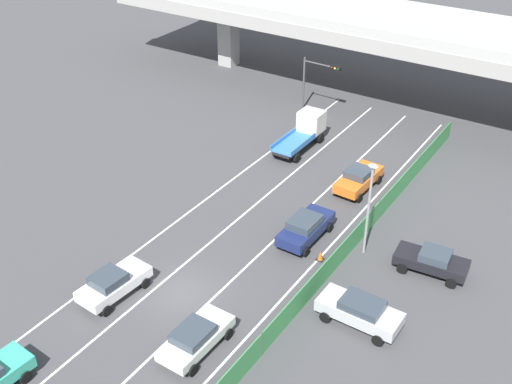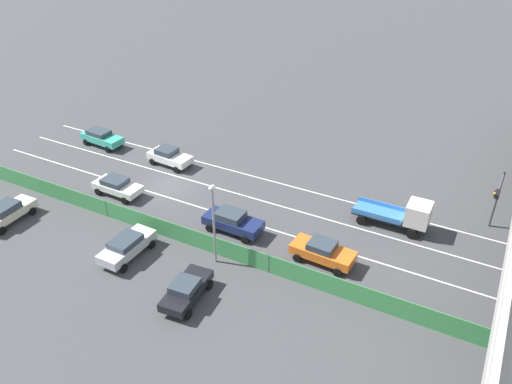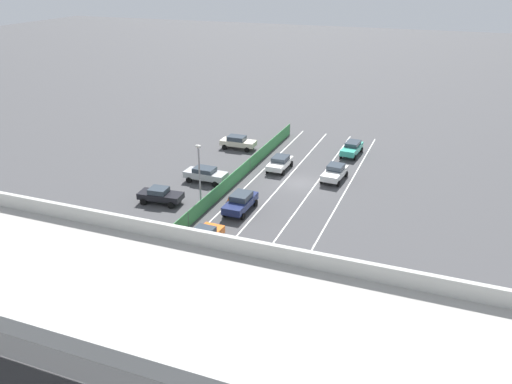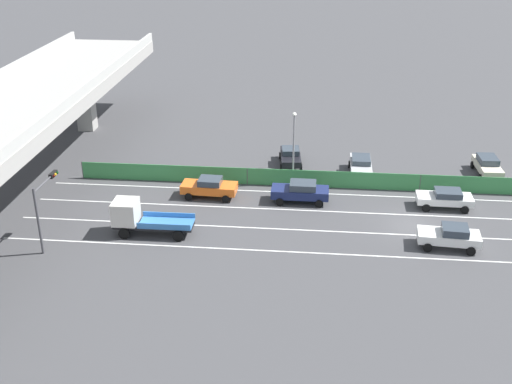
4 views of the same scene
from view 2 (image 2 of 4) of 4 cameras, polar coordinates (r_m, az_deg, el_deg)
ground_plane at (r=46.11m, az=-9.69°, el=0.73°), size 300.00×300.00×0.00m
lane_line_left_edge at (r=46.86m, az=-0.32°, el=1.78°), size 0.14×47.70×0.01m
lane_line_mid_left at (r=44.39m, az=-2.35°, el=-0.11°), size 0.14×47.70×0.01m
lane_line_mid_right at (r=42.04m, az=-4.61°, el=-2.22°), size 0.14×47.70×0.01m
lane_line_right_edge at (r=39.81m, az=-7.14°, el=-4.56°), size 0.14×47.70×0.01m
green_fence at (r=38.53m, az=-8.31°, el=-4.68°), size 0.10×43.80×1.51m
car_hatchback_white at (r=49.07m, az=-9.64°, el=3.96°), size 2.31×4.40×1.65m
car_taxi_orange at (r=36.57m, az=7.44°, el=-6.56°), size 2.20×4.59×1.66m
car_sedan_navy at (r=39.24m, az=-2.65°, el=-3.24°), size 2.10×4.63×1.71m
car_sedan_white at (r=45.33m, az=-15.23°, el=0.68°), size 2.10×4.36×1.51m
car_taxi_teal at (r=54.35m, az=-16.85°, el=5.87°), size 2.19×4.65×1.61m
flatbed_truck_blue at (r=40.87m, az=16.32°, el=-2.46°), size 2.21×5.81×2.55m
parked_sedan_cream at (r=44.79m, az=-26.00°, el=-2.00°), size 4.44×2.09×1.65m
parked_wagon_silver at (r=37.90m, az=-14.21°, el=-5.83°), size 4.56×2.09×1.61m
parked_sedan_dark at (r=33.65m, az=-7.78°, el=-10.73°), size 4.42×2.31×1.55m
traffic_light at (r=41.32m, az=25.32°, el=-0.35°), size 3.68×0.45×4.94m
street_lamp at (r=34.60m, az=-4.77°, el=-2.72°), size 0.60×0.36×6.32m
traffic_cone at (r=38.97m, az=-5.72°, el=-4.83°), size 0.47×0.47×0.63m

